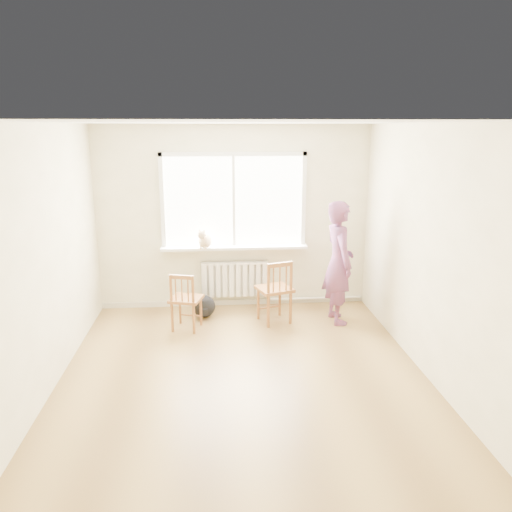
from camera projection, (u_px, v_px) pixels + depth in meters
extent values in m
plane|color=#9E7A40|center=(243.00, 374.00, 5.53)|extent=(4.50, 4.50, 0.00)
plane|color=white|center=(242.00, 122.00, 4.85)|extent=(4.50, 4.50, 0.00)
cube|color=#F0E6C0|center=(234.00, 218.00, 7.36)|extent=(4.00, 0.01, 2.70)
cube|color=white|center=(234.00, 201.00, 7.28)|extent=(2.00, 0.02, 1.30)
cube|color=white|center=(233.00, 154.00, 7.09)|extent=(2.12, 0.05, 0.06)
cube|color=white|center=(162.00, 202.00, 7.17)|extent=(0.06, 0.05, 1.42)
cube|color=white|center=(304.00, 201.00, 7.34)|extent=(0.06, 0.05, 1.42)
cube|color=white|center=(234.00, 202.00, 7.26)|extent=(0.04, 0.05, 1.30)
cube|color=white|center=(234.00, 247.00, 7.36)|extent=(2.15, 0.22, 0.04)
cube|color=white|center=(235.00, 279.00, 7.54)|extent=(1.00, 0.02, 0.55)
cube|color=white|center=(235.00, 280.00, 7.50)|extent=(1.00, 0.10, 0.51)
cube|color=white|center=(235.00, 263.00, 7.43)|extent=(1.00, 0.12, 0.03)
cylinder|color=silver|center=(315.00, 298.00, 7.72)|extent=(1.40, 0.04, 0.04)
cube|color=beige|center=(235.00, 302.00, 7.68)|extent=(4.00, 0.03, 0.08)
cube|color=#94622B|center=(186.00, 299.00, 6.67)|extent=(0.49, 0.47, 0.04)
cylinder|color=#94622B|center=(201.00, 311.00, 6.84)|extent=(0.03, 0.03, 0.42)
cylinder|color=#94622B|center=(180.00, 309.00, 6.90)|extent=(0.03, 0.03, 0.42)
cylinder|color=#94622B|center=(194.00, 319.00, 6.55)|extent=(0.03, 0.03, 0.42)
cylinder|color=#94622B|center=(172.00, 317.00, 6.61)|extent=(0.03, 0.03, 0.42)
cylinder|color=#94622B|center=(193.00, 305.00, 6.51)|extent=(0.04, 0.04, 0.80)
cylinder|color=#94622B|center=(172.00, 303.00, 6.56)|extent=(0.04, 0.04, 0.80)
cube|color=#94622B|center=(181.00, 277.00, 6.44)|extent=(0.32, 0.12, 0.05)
cylinder|color=#94622B|center=(188.00, 290.00, 6.47)|extent=(0.02, 0.02, 0.32)
cylinder|color=#94622B|center=(182.00, 290.00, 6.48)|extent=(0.02, 0.02, 0.32)
cylinder|color=#94622B|center=(176.00, 289.00, 6.50)|extent=(0.02, 0.02, 0.32)
cube|color=#94622B|center=(274.00, 289.00, 6.91)|extent=(0.56, 0.54, 0.04)
cylinder|color=#94622B|center=(280.00, 300.00, 7.19)|extent=(0.04, 0.04, 0.48)
cylinder|color=#94622B|center=(258.00, 303.00, 7.06)|extent=(0.04, 0.04, 0.48)
cylinder|color=#94622B|center=(291.00, 307.00, 6.89)|extent=(0.04, 0.04, 0.48)
cylinder|color=#94622B|center=(268.00, 311.00, 6.76)|extent=(0.04, 0.04, 0.48)
cylinder|color=#94622B|center=(291.00, 293.00, 6.83)|extent=(0.04, 0.04, 0.90)
cylinder|color=#94622B|center=(268.00, 296.00, 6.70)|extent=(0.04, 0.04, 0.90)
cube|color=#94622B|center=(280.00, 265.00, 6.66)|extent=(0.36, 0.15, 0.06)
cylinder|color=#94622B|center=(286.00, 278.00, 6.75)|extent=(0.02, 0.02, 0.36)
cylinder|color=#94622B|center=(280.00, 278.00, 6.71)|extent=(0.02, 0.02, 0.36)
cylinder|color=#94622B|center=(273.00, 279.00, 6.67)|extent=(0.02, 0.02, 0.36)
imported|color=#BA3E71|center=(339.00, 262.00, 6.84)|extent=(0.47, 0.66, 1.70)
ellipsoid|color=beige|center=(205.00, 240.00, 7.22)|extent=(0.28, 0.35, 0.22)
sphere|color=beige|center=(202.00, 235.00, 7.06)|extent=(0.12, 0.12, 0.12)
cone|color=beige|center=(199.00, 230.00, 7.05)|extent=(0.04, 0.04, 0.05)
cone|color=beige|center=(204.00, 231.00, 7.04)|extent=(0.04, 0.04, 0.05)
cylinder|color=beige|center=(209.00, 242.00, 7.39)|extent=(0.08, 0.20, 0.03)
cylinder|color=beige|center=(201.00, 246.00, 7.14)|extent=(0.03, 0.03, 0.11)
cylinder|color=beige|center=(205.00, 246.00, 7.13)|extent=(0.03, 0.03, 0.11)
ellipsoid|color=black|center=(204.00, 306.00, 7.14)|extent=(0.35, 0.27, 0.33)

